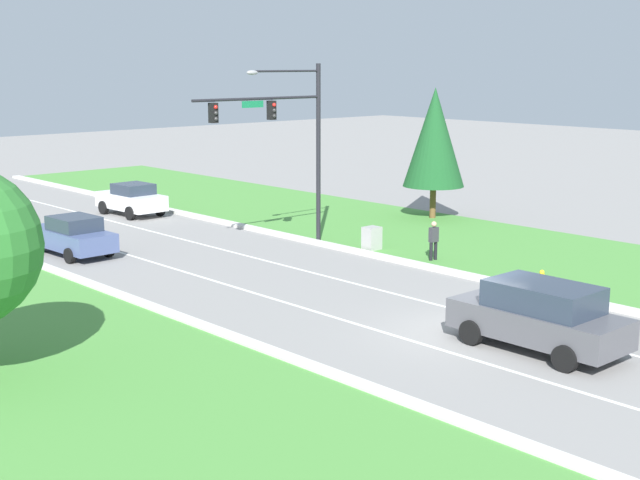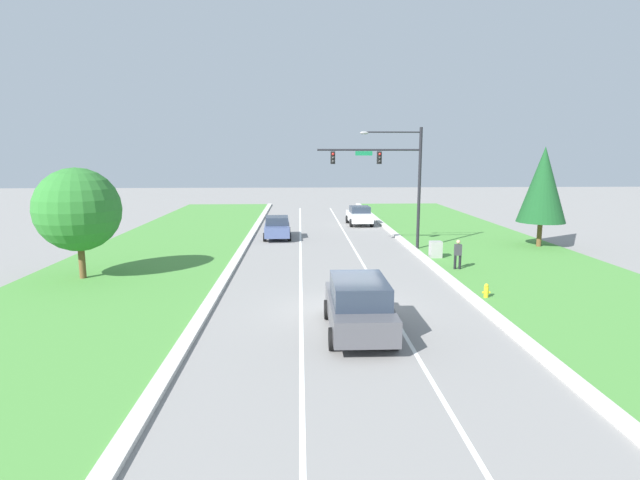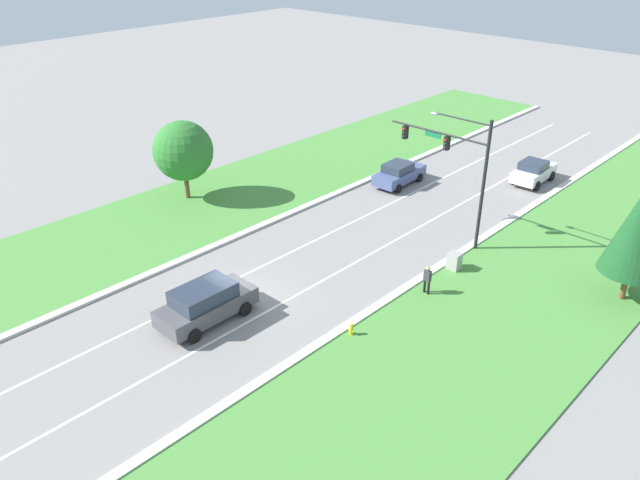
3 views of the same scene
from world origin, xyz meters
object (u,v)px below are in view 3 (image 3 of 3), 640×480
object	(u,v)px
white_sedan	(534,172)
conifer_near_right_tree	(640,227)
pedestrian	(427,279)
fire_hydrant	(351,330)
graphite_suv	(206,303)
slate_blue_sedan	(399,173)
utility_cabinet	(454,262)
traffic_signal_mast	(457,159)
oak_near_left_tree	(183,151)

from	to	relation	value
white_sedan	conifer_near_right_tree	distance (m)	16.32
pedestrian	fire_hydrant	xyz separation A→B (m)	(-0.47, -5.51, -0.59)
graphite_suv	fire_hydrant	world-z (taller)	graphite_suv
slate_blue_sedan	pedestrian	xyz separation A→B (m)	(10.27, -11.15, 0.09)
white_sedan	utility_cabinet	size ratio (longest dim) A/B	4.01
white_sedan	conifer_near_right_tree	world-z (taller)	conifer_near_right_tree
traffic_signal_mast	pedestrian	size ratio (longest dim) A/B	4.72
pedestrian	fire_hydrant	bearing A→B (deg)	89.35
slate_blue_sedan	utility_cabinet	size ratio (longest dim) A/B	4.27
traffic_signal_mast	white_sedan	distance (m)	12.93
conifer_near_right_tree	traffic_signal_mast	bearing A→B (deg)	-177.33
white_sedan	fire_hydrant	xyz separation A→B (m)	(2.71, -23.83, -0.53)
utility_cabinet	fire_hydrant	world-z (taller)	utility_cabinet
slate_blue_sedan	pedestrian	world-z (taller)	same
fire_hydrant	conifer_near_right_tree	xyz separation A→B (m)	(8.20, 12.17, 3.91)
oak_near_left_tree	traffic_signal_mast	bearing A→B (deg)	23.68
pedestrian	conifer_near_right_tree	distance (m)	10.72
utility_cabinet	oak_near_left_tree	bearing A→B (deg)	-167.02
white_sedan	fire_hydrant	distance (m)	23.99
fire_hydrant	conifer_near_right_tree	bearing A→B (deg)	56.03
graphite_suv	pedestrian	size ratio (longest dim) A/B	2.98
pedestrian	conifer_near_right_tree	size ratio (longest dim) A/B	0.25
conifer_near_right_tree	fire_hydrant	bearing A→B (deg)	-123.97
slate_blue_sedan	utility_cabinet	xyz separation A→B (m)	(9.93, -7.97, -0.31)
pedestrian	oak_near_left_tree	distance (m)	19.72
conifer_near_right_tree	oak_near_left_tree	world-z (taller)	conifer_near_right_tree
utility_cabinet	pedestrian	distance (m)	3.23
fire_hydrant	conifer_near_right_tree	size ratio (longest dim) A/B	0.10
pedestrian	slate_blue_sedan	bearing A→B (deg)	-43.11
slate_blue_sedan	pedestrian	distance (m)	15.16
graphite_suv	traffic_signal_mast	bearing A→B (deg)	76.21
white_sedan	conifer_near_right_tree	xyz separation A→B (m)	(10.91, -11.66, 3.38)
slate_blue_sedan	utility_cabinet	bearing A→B (deg)	-40.95
graphite_suv	utility_cabinet	world-z (taller)	graphite_suv
slate_blue_sedan	white_sedan	xyz separation A→B (m)	(7.09, 7.16, 0.03)
pedestrian	graphite_suv	bearing A→B (deg)	59.72
pedestrian	fire_hydrant	world-z (taller)	pedestrian
fire_hydrant	oak_near_left_tree	xyz separation A→B (m)	(-19.03, 4.28, 3.20)
fire_hydrant	white_sedan	bearing A→B (deg)	96.49
slate_blue_sedan	conifer_near_right_tree	distance (m)	18.86
conifer_near_right_tree	oak_near_left_tree	size ratio (longest dim) A/B	1.21
fire_hydrant	pedestrian	bearing A→B (deg)	85.11
graphite_suv	white_sedan	bearing A→B (deg)	83.35
traffic_signal_mast	oak_near_left_tree	bearing A→B (deg)	-156.32
utility_cabinet	pedestrian	size ratio (longest dim) A/B	0.63
conifer_near_right_tree	slate_blue_sedan	bearing A→B (deg)	165.96
slate_blue_sedan	fire_hydrant	distance (m)	19.34
traffic_signal_mast	fire_hydrant	bearing A→B (deg)	-79.58
white_sedan	pedestrian	xyz separation A→B (m)	(3.18, -18.32, 0.06)
white_sedan	conifer_near_right_tree	size ratio (longest dim) A/B	0.63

